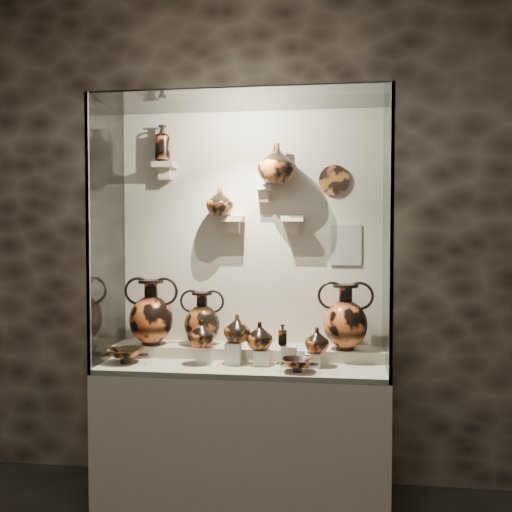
{
  "coord_description": "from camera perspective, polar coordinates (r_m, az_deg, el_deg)",
  "views": [
    {
      "loc": [
        0.53,
        -1.18,
        1.61
      ],
      "look_at": [
        0.08,
        2.21,
        1.47
      ],
      "focal_mm": 40.0,
      "sensor_mm": 36.0,
      "label": 1
    }
  ],
  "objects": [
    {
      "name": "glass_top",
      "position": [
        3.49,
        -1.35,
        15.33
      ],
      "size": [
        1.7,
        0.6,
        0.01
      ],
      "primitive_type": "cube",
      "color": "white",
      "rests_on": "back_panel"
    },
    {
      "name": "glass_front",
      "position": [
        3.11,
        -2.18,
        2.13
      ],
      "size": [
        1.7,
        0.01,
        1.6
      ],
      "primitive_type": "cube",
      "color": "white",
      "rests_on": "plinth"
    },
    {
      "name": "kylix_right",
      "position": [
        3.26,
        4.15,
        -10.69
      ],
      "size": [
        0.25,
        0.22,
        0.09
      ],
      "primitive_type": null,
      "rotation": [
        0.0,
        0.0,
        -0.14
      ],
      "color": "#CA5A26",
      "rests_on": "front_tier"
    },
    {
      "name": "pedestal_e",
      "position": [
        3.39,
        5.69,
        -10.31
      ],
      "size": [
        0.09,
        0.09,
        0.08
      ],
      "primitive_type": "cube",
      "color": "silver",
      "rests_on": "front_tier"
    },
    {
      "name": "pedestal_b",
      "position": [
        3.43,
        -2.29,
        -9.72
      ],
      "size": [
        0.09,
        0.09,
        0.13
      ],
      "primitive_type": "cube",
      "color": "silver",
      "rests_on": "front_tier"
    },
    {
      "name": "info_placard",
      "position": [
        3.65,
        8.99,
        1.09
      ],
      "size": [
        0.19,
        0.01,
        0.26
      ],
      "primitive_type": "cube",
      "color": "beige",
      "rests_on": "back_panel"
    },
    {
      "name": "pedestal_c",
      "position": [
        3.41,
        0.57,
        -10.13
      ],
      "size": [
        0.09,
        0.09,
        0.09
      ],
      "primitive_type": "cube",
      "color": "silver",
      "rests_on": "front_tier"
    },
    {
      "name": "amphora_left",
      "position": [
        3.69,
        -10.43,
        -5.53
      ],
      "size": [
        0.42,
        0.42,
        0.42
      ],
      "primitive_type": null,
      "rotation": [
        0.0,
        0.0,
        -0.33
      ],
      "color": "#CA5A26",
      "rests_on": "rear_tier"
    },
    {
      "name": "kylix_left",
      "position": [
        3.55,
        -12.89,
        -9.54
      ],
      "size": [
        0.31,
        0.28,
        0.11
      ],
      "primitive_type": null,
      "rotation": [
        0.0,
        0.0,
        -0.22
      ],
      "color": "#9D4A1B",
      "rests_on": "front_tier"
    },
    {
      "name": "jug_b",
      "position": [
        3.41,
        -1.9,
        -7.25
      ],
      "size": [
        0.18,
        0.18,
        0.17
      ],
      "primitive_type": "imported",
      "rotation": [
        0.0,
        0.0,
        -0.14
      ],
      "color": "#9D4A1B",
      "rests_on": "pedestal_b"
    },
    {
      "name": "rear_tier",
      "position": [
        3.65,
        -0.89,
        -9.71
      ],
      "size": [
        1.7,
        0.25,
        0.1
      ],
      "primitive_type": "cube",
      "color": "#C4B798",
      "rests_on": "plinth"
    },
    {
      "name": "frame_post_left",
      "position": [
        3.36,
        -16.44,
        2.05
      ],
      "size": [
        0.02,
        0.02,
        1.6
      ],
      "primitive_type": "cube",
      "color": "gray",
      "rests_on": "plinth"
    },
    {
      "name": "ovoid_vase_a",
      "position": [
        3.64,
        -3.64,
        5.42
      ],
      "size": [
        0.18,
        0.18,
        0.18
      ],
      "primitive_type": "imported",
      "rotation": [
        0.0,
        0.0,
        -0.07
      ],
      "color": "#9D4A1B",
      "rests_on": "bracket_ca"
    },
    {
      "name": "amphora_mid",
      "position": [
        3.64,
        -5.41,
        -6.23
      ],
      "size": [
        0.28,
        0.28,
        0.34
      ],
      "primitive_type": null,
      "rotation": [
        0.0,
        0.0,
        -0.02
      ],
      "color": "#9D4A1B",
      "rests_on": "rear_tier"
    },
    {
      "name": "jug_e",
      "position": [
        3.38,
        6.11,
        -8.36
      ],
      "size": [
        0.15,
        0.15,
        0.15
      ],
      "primitive_type": "imported",
      "rotation": [
        0.0,
        0.0,
        0.08
      ],
      "color": "#CA5A26",
      "rests_on": "pedestal_e"
    },
    {
      "name": "bracket_ul",
      "position": [
        3.78,
        -9.13,
        8.96
      ],
      "size": [
        0.14,
        0.12,
        0.04
      ],
      "primitive_type": "cube",
      "color": "beige",
      "rests_on": "back_panel"
    },
    {
      "name": "pedestal_d",
      "position": [
        3.39,
        3.29,
        -9.94
      ],
      "size": [
        0.09,
        0.09,
        0.12
      ],
      "primitive_type": "cube",
      "color": "silver",
      "rests_on": "front_tier"
    },
    {
      "name": "glass_left",
      "position": [
        3.63,
        -14.67,
        2.08
      ],
      "size": [
        0.01,
        0.6,
        1.6
      ],
      "primitive_type": "cube",
      "color": "white",
      "rests_on": "plinth"
    },
    {
      "name": "bracket_cc",
      "position": [
        3.61,
        3.67,
        3.73
      ],
      "size": [
        0.14,
        0.12,
        0.04
      ],
      "primitive_type": "cube",
      "color": "beige",
      "rests_on": "back_panel"
    },
    {
      "name": "lekythos_small",
      "position": [
        3.36,
        2.67,
        -7.78
      ],
      "size": [
        0.07,
        0.07,
        0.14
      ],
      "primitive_type": null,
      "rotation": [
        0.0,
        0.0,
        0.11
      ],
      "color": "#9D4A1B",
      "rests_on": "pedestal_d"
    },
    {
      "name": "frame_post_right",
      "position": [
        3.08,
        13.43,
        2.07
      ],
      "size": [
        0.02,
        0.02,
        1.6
      ],
      "primitive_type": "cube",
      "color": "gray",
      "rests_on": "plinth"
    },
    {
      "name": "glass_right",
      "position": [
        3.37,
        13.03,
        2.09
      ],
      "size": [
        0.01,
        0.6,
        1.6
      ],
      "primitive_type": "cube",
      "color": "white",
      "rests_on": "plinth"
    },
    {
      "name": "jug_a",
      "position": [
        3.43,
        -5.51,
        -7.71
      ],
      "size": [
        0.21,
        0.21,
        0.17
      ],
      "primitive_type": "imported",
      "rotation": [
        0.0,
        0.0,
        0.39
      ],
      "color": "#CA5A26",
      "rests_on": "pedestal_a"
    },
    {
      "name": "lekythos_tall",
      "position": [
        3.8,
        -9.33,
        11.23
      ],
      "size": [
        0.11,
        0.11,
        0.27
      ],
      "primitive_type": null,
      "rotation": [
        0.0,
        0.0,
        0.02
      ],
      "color": "#CA5A26",
      "rests_on": "bracket_ul"
    },
    {
      "name": "ovoid_vase_b",
      "position": [
        3.57,
        2.08,
        9.24
      ],
      "size": [
        0.31,
        0.31,
        0.25
      ],
      "primitive_type": "imported",
      "rotation": [
        0.0,
        0.0,
        0.37
      ],
      "color": "#9D4A1B",
      "rests_on": "bracket_cb"
    },
    {
      "name": "bracket_cb",
      "position": [
        3.63,
        0.82,
        6.89
      ],
      "size": [
        0.1,
        0.12,
        0.04
      ],
      "primitive_type": "cube",
      "color": "beige",
      "rests_on": "back_panel"
    },
    {
      "name": "wall_plate",
      "position": [
        3.66,
        7.82,
        7.5
      ],
      "size": [
        0.19,
        0.02,
        0.19
      ],
      "primitive_type": "cylinder",
      "rotation": [
        1.57,
        0.0,
        0.0
      ],
      "color": "brown",
      "rests_on": "back_panel"
    },
    {
      "name": "back_panel",
      "position": [
        3.71,
        -0.58,
        2.15
      ],
      "size": [
        1.7,
        0.03,
        1.6
      ],
      "primitive_type": "cube",
      "color": "beige",
      "rests_on": "plinth"
    },
    {
      "name": "wall_back",
      "position": [
        3.71,
        -0.57,
        2.15
      ],
      "size": [
        5.0,
        0.02,
        3.2
      ],
      "primitive_type": "cube",
      "color": "#2C231B",
      "rests_on": "ground"
    },
    {
      "name": "pedestal_a",
      "position": [
        3.47,
        -5.1,
        -9.85
      ],
      "size": [
        0.09,
        0.09,
        0.1
      ],
      "primitive_type": "cube",
      "color": "silver",
      "rests_on": "front_tier"
    },
    {
      "name": "plinth",
      "position": [
        3.61,
        -1.31,
        -17.29
      ],
      "size": [
        1.7,
        0.6,
        0.8
      ],
      "primitive_type": "cube",
      "color": "beige",
      "rests_on": "floor"
    },
    {
      "name": "amphora_right",
      "position": [
        3.52,
        8.94,
        -6.01
      ],
      "size": [
        0.4,
        0.4,
        0.4
      ],
      "primitive_type": null,
      "rotation": [
        0.0,
        0.0,
        0.27
      ],
      "color": "#CA5A26",
      "rests_on": "rear_tier"
    },
    {
      "name": "jug_c",
      "position": [
        3.4,
        0.36,
        -7.98
      ],
      "size": [
        0.17,
        0.17,
        0.16
      ],
      "primitive_type": "imported",
      "rotation": [
        0.0,
        0.0,
        0.09
      ],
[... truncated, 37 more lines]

